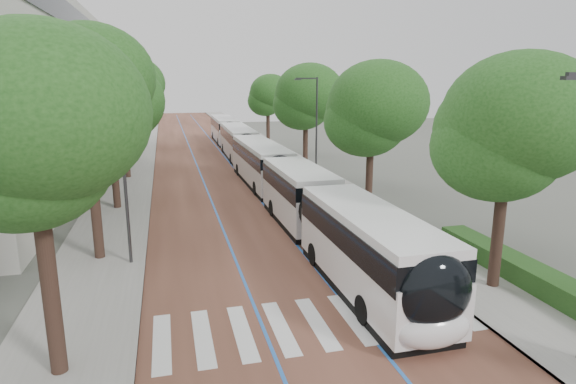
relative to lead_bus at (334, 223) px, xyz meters
name	(u,v)px	position (x,y,z in m)	size (l,w,h in m)	color
ground	(320,339)	(-2.79, -6.71, -1.63)	(160.00, 160.00, 0.00)	#51544C
road	(207,154)	(-2.79, 33.29, -1.62)	(11.00, 140.00, 0.02)	brown
sidewalk_left	(136,156)	(-10.29, 33.29, -1.57)	(4.00, 140.00, 0.12)	gray
sidewalk_right	(274,151)	(4.71, 33.29, -1.57)	(4.00, 140.00, 0.12)	gray
kerb_left	(154,155)	(-8.39, 33.29, -1.57)	(0.20, 140.00, 0.14)	gray
kerb_right	(257,152)	(2.81, 33.29, -1.57)	(0.20, 140.00, 0.14)	gray
zebra_crossing	(317,322)	(-2.59, -5.71, -1.60)	(10.55, 3.60, 0.01)	silver
lane_line_left	(192,154)	(-4.39, 33.29, -1.60)	(0.12, 126.00, 0.01)	blue
lane_line_right	(222,153)	(-1.19, 33.29, -1.60)	(0.12, 126.00, 0.01)	blue
hedge	(564,293)	(6.31, -6.71, -1.11)	(1.20, 14.00, 0.80)	#1B4618
streetlight_far	(314,122)	(3.83, 15.29, 3.19)	(1.82, 0.20, 8.00)	#333235
lamp_post_left	(124,172)	(-8.89, 1.29, 2.49)	(0.14, 0.14, 8.00)	#333235
trees_left	(122,95)	(-10.29, 21.75, 5.08)	(6.35, 60.69, 9.70)	black
trees_right	(336,107)	(4.91, 13.55, 4.41)	(5.98, 47.23, 8.79)	black
lead_bus	(334,223)	(0.00, 0.00, 0.00)	(2.69, 18.42, 3.20)	black
bus_queued_0	(262,164)	(-0.09, 15.97, 0.00)	(2.72, 12.44, 3.20)	white
bus_queued_1	(239,143)	(0.13, 29.34, 0.00)	(2.73, 12.44, 3.20)	white
bus_queued_2	(225,130)	(0.34, 42.73, 0.00)	(2.67, 12.43, 3.20)	white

